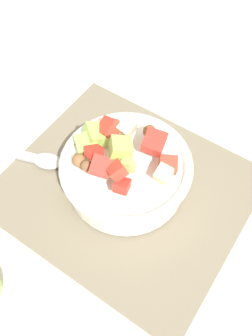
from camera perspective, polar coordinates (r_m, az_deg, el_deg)
ground_plane at (r=0.68m, az=-0.08°, el=-3.25°), size 2.40×2.40×0.00m
placemat at (r=0.68m, az=-0.08°, el=-3.12°), size 0.43×0.37×0.01m
salad_bowl at (r=0.65m, az=-0.09°, el=-0.26°), size 0.23×0.23×0.13m
serving_spoon at (r=0.73m, az=-14.96°, el=1.76°), size 0.21×0.09×0.01m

